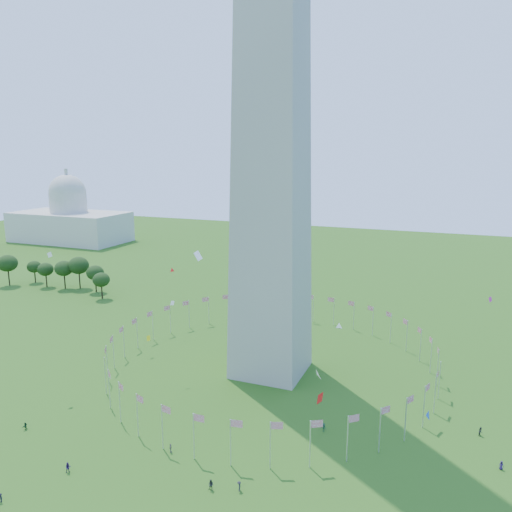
# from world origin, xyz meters

# --- Properties ---
(ground) EXTENTS (600.00, 600.00, 0.00)m
(ground) POSITION_xyz_m (0.00, 0.00, 0.00)
(ground) COLOR #245012
(ground) RESTS_ON ground
(washington_monument) EXTENTS (16.80, 16.80, 169.00)m
(washington_monument) POSITION_xyz_m (0.00, 50.00, 84.50)
(washington_monument) COLOR #ADA799
(washington_monument) RESTS_ON ground
(flag_ring) EXTENTS (80.24, 80.24, 9.00)m
(flag_ring) POSITION_xyz_m (-0.00, 50.00, 4.50)
(flag_ring) COLOR silver
(flag_ring) RESTS_ON ground
(capitol_building) EXTENTS (70.00, 35.00, 46.00)m
(capitol_building) POSITION_xyz_m (-180.00, 180.00, 23.00)
(capitol_building) COLOR beige
(capitol_building) RESTS_ON ground
(crowd) EXTENTS (102.19, 57.61, 1.89)m
(crowd) POSITION_xyz_m (5.10, 0.10, 0.87)
(crowd) COLOR #1E2947
(crowd) RESTS_ON ground
(kites_aloft) EXTENTS (116.36, 78.19, 32.75)m
(kites_aloft) POSITION_xyz_m (20.42, 21.63, 17.78)
(kites_aloft) COLOR white
(kites_aloft) RESTS_ON ground
(tree_line_west) EXTENTS (55.61, 16.04, 12.74)m
(tree_line_west) POSITION_xyz_m (-106.40, 90.91, 5.67)
(tree_line_west) COLOR #224316
(tree_line_west) RESTS_ON ground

